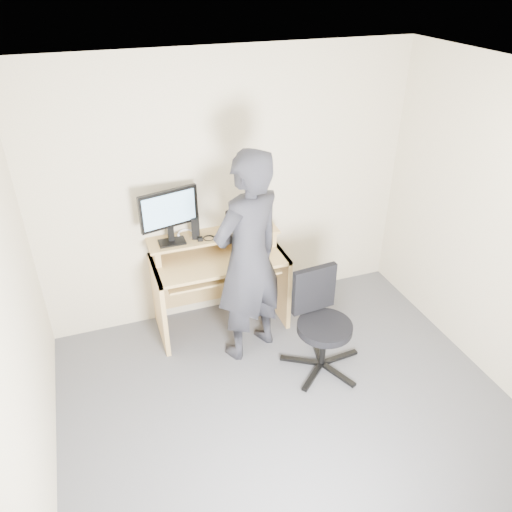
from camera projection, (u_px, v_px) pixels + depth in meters
ground at (301, 431)px, 3.78m from camera, size 3.50×3.50×0.00m
back_wall at (229, 191)px, 4.55m from camera, size 3.50×0.02×2.50m
ceiling at (324, 93)px, 2.49m from camera, size 3.50×3.50×0.02m
desk at (217, 272)px, 4.68m from camera, size 1.20×0.60×0.91m
monitor at (169, 212)px, 4.26m from camera, size 0.52×0.16×0.50m
external_drive at (195, 227)px, 4.47m from camera, size 0.10×0.14×0.20m
travel_mug at (230, 224)px, 4.52m from camera, size 0.09×0.09×0.19m
smartphone at (240, 231)px, 4.60m from camera, size 0.09×0.14×0.01m
charger at (200, 239)px, 4.44m from camera, size 0.05×0.04×0.03m
headphones at (186, 235)px, 4.53m from camera, size 0.18×0.18×0.06m
keyboard at (215, 272)px, 4.46m from camera, size 0.48×0.26×0.03m
mouse at (264, 254)px, 4.53m from camera, size 0.11×0.08×0.04m
office_chair at (321, 318)px, 4.18m from camera, size 0.69×0.70×0.88m
person at (248, 259)px, 4.11m from camera, size 0.81×0.69×1.89m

